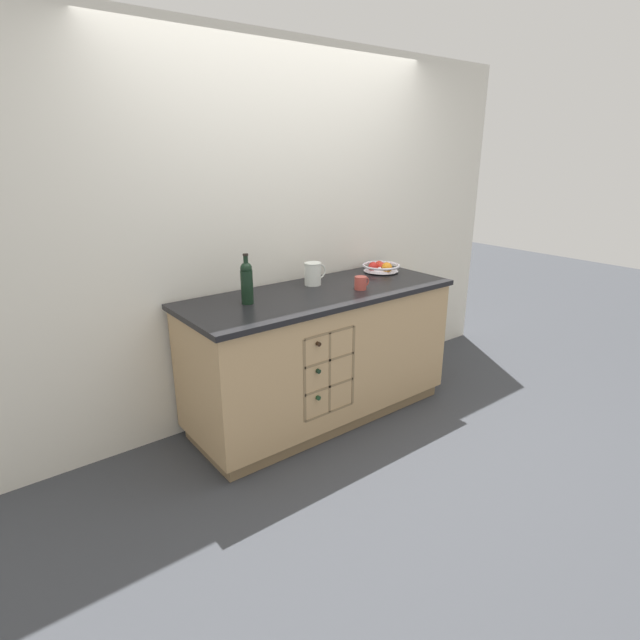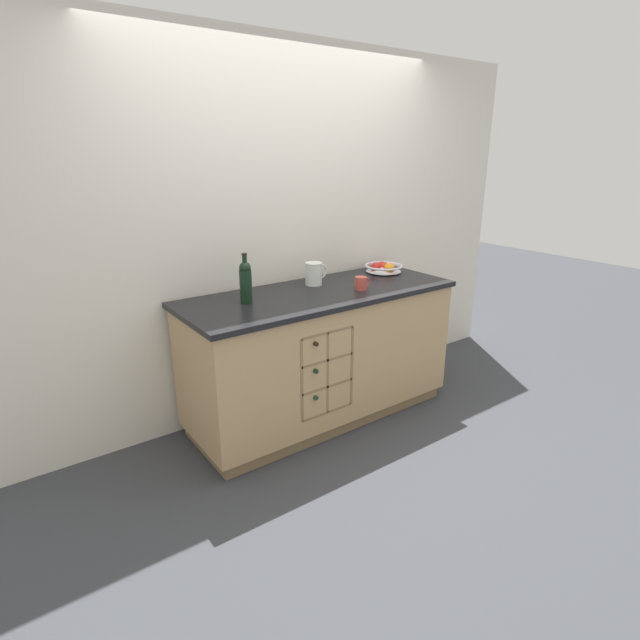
{
  "view_description": "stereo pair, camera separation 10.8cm",
  "coord_description": "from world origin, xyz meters",
  "views": [
    {
      "loc": [
        -1.99,
        -2.56,
        1.83
      ],
      "look_at": [
        0.0,
        0.0,
        0.73
      ],
      "focal_mm": 28.0,
      "sensor_mm": 36.0,
      "label": 1
    },
    {
      "loc": [
        -1.9,
        -2.63,
        1.83
      ],
      "look_at": [
        0.0,
        0.0,
        0.73
      ],
      "focal_mm": 28.0,
      "sensor_mm": 36.0,
      "label": 2
    }
  ],
  "objects": [
    {
      "name": "fruit_bowl",
      "position": [
        0.72,
        0.15,
        0.97
      ],
      "size": [
        0.29,
        0.29,
        0.09
      ],
      "color": "silver",
      "rests_on": "kitchen_island"
    },
    {
      "name": "white_pitcher",
      "position": [
        0.07,
        0.16,
        1.02
      ],
      "size": [
        0.18,
        0.12,
        0.16
      ],
      "color": "silver",
      "rests_on": "kitchen_island"
    },
    {
      "name": "back_wall",
      "position": [
        0.0,
        0.41,
        1.27
      ],
      "size": [
        4.4,
        0.06,
        2.55
      ],
      "primitive_type": "cube",
      "color": "silver",
      "rests_on": "ground_plane"
    },
    {
      "name": "standing_wine_bottle",
      "position": [
        -0.53,
        0.05,
        1.07
      ],
      "size": [
        0.08,
        0.08,
        0.31
      ],
      "color": "black",
      "rests_on": "kitchen_island"
    },
    {
      "name": "ceramic_mug",
      "position": [
        0.25,
        -0.13,
        0.98
      ],
      "size": [
        0.12,
        0.08,
        0.09
      ],
      "color": "#B7473D",
      "rests_on": "kitchen_island"
    },
    {
      "name": "ground_plane",
      "position": [
        0.0,
        0.0,
        0.0
      ],
      "size": [
        14.0,
        14.0,
        0.0
      ],
      "primitive_type": "plane",
      "color": "#383A3F"
    },
    {
      "name": "kitchen_island",
      "position": [
        -0.0,
        -0.0,
        0.47
      ],
      "size": [
        1.91,
        0.73,
        0.93
      ],
      "color": "olive",
      "rests_on": "ground_plane"
    }
  ]
}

